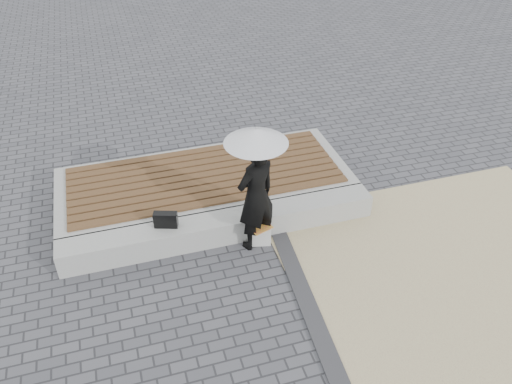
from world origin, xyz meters
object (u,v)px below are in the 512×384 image
at_px(woman, 256,196).
at_px(handbag, 166,220).
at_px(seating_ledge, 222,227).
at_px(parasol, 256,136).
at_px(canvas_tote, 260,235).

height_order(woman, handbag, woman).
bearing_deg(handbag, woman, 3.80).
height_order(seating_ledge, handbag, handbag).
bearing_deg(parasol, woman, 0.00).
distance_m(handbag, canvas_tote, 1.46).
bearing_deg(handbag, canvas_tote, 3.49).
bearing_deg(parasol, seating_ledge, 147.16).
bearing_deg(woman, canvas_tote, 134.25).
relative_size(woman, canvas_tote, 5.08).
distance_m(seating_ledge, handbag, 0.91).
bearing_deg(seating_ledge, canvas_tote, -31.87).
bearing_deg(parasol, canvas_tote, -22.15).
relative_size(handbag, canvas_tote, 0.98).
relative_size(seating_ledge, handbag, 14.02).
distance_m(seating_ledge, woman, 0.92).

